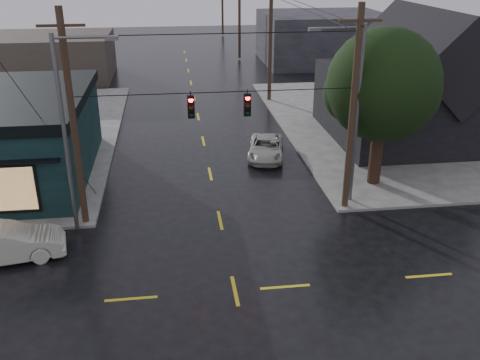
{
  "coord_description": "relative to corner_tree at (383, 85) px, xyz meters",
  "views": [
    {
      "loc": [
        -2.1,
        -17.33,
        12.24
      ],
      "look_at": [
        0.73,
        3.97,
        2.98
      ],
      "focal_mm": 40.0,
      "sensor_mm": 36.0,
      "label": 1
    }
  ],
  "objects": [
    {
      "name": "ground_plane",
      "position": [
        -9.05,
        -9.22,
        -5.7
      ],
      "size": [
        160.0,
        160.0,
        0.0
      ],
      "primitive_type": "plane",
      "color": "black"
    },
    {
      "name": "sidewalk_ne",
      "position": [
        10.95,
        10.78,
        -5.63
      ],
      "size": [
        28.0,
        28.0,
        0.15
      ],
      "primitive_type": "cube",
      "color": "#5F5E59",
      "rests_on": "ground"
    },
    {
      "name": "ne_building",
      "position": [
        5.95,
        7.78,
        -1.23
      ],
      "size": [
        12.6,
        11.6,
        8.75
      ],
      "color": "black",
      "rests_on": "ground"
    },
    {
      "name": "corner_tree",
      "position": [
        0.0,
        0.0,
        0.0
      ],
      "size": [
        6.05,
        6.05,
        8.61
      ],
      "color": "black",
      "rests_on": "ground"
    },
    {
      "name": "utility_pole_nw",
      "position": [
        -15.55,
        -2.72,
        -5.7
      ],
      "size": [
        2.0,
        0.32,
        10.15
      ],
      "primitive_type": null,
      "color": "black",
      "rests_on": "ground"
    },
    {
      "name": "utility_pole_ne",
      "position": [
        -2.55,
        -2.72,
        -5.7
      ],
      "size": [
        2.0,
        0.32,
        10.15
      ],
      "primitive_type": null,
      "color": "black",
      "rests_on": "ground"
    },
    {
      "name": "utility_pole_far_a",
      "position": [
        -2.55,
        18.78,
        -5.7
      ],
      "size": [
        2.0,
        0.32,
        9.65
      ],
      "primitive_type": null,
      "color": "black",
      "rests_on": "ground"
    },
    {
      "name": "utility_pole_far_b",
      "position": [
        -2.55,
        38.78,
        -5.7
      ],
      "size": [
        2.0,
        0.32,
        9.15
      ],
      "primitive_type": null,
      "color": "black",
      "rests_on": "ground"
    },
    {
      "name": "utility_pole_far_c",
      "position": [
        -2.55,
        58.78,
        -5.7
      ],
      "size": [
        2.0,
        0.32,
        9.15
      ],
      "primitive_type": null,
      "color": "black",
      "rests_on": "ground"
    },
    {
      "name": "span_signal_assembly",
      "position": [
        -8.95,
        -2.72,
        -0.0
      ],
      "size": [
        13.0,
        0.48,
        1.23
      ],
      "color": "black",
      "rests_on": "ground"
    },
    {
      "name": "streetlight_nw",
      "position": [
        -15.85,
        -3.42,
        -5.7
      ],
      "size": [
        5.4,
        0.3,
        9.15
      ],
      "primitive_type": null,
      "color": "slate",
      "rests_on": "ground"
    },
    {
      "name": "streetlight_ne",
      "position": [
        -2.05,
        -2.02,
        -5.7
      ],
      "size": [
        5.4,
        0.3,
        9.15
      ],
      "primitive_type": null,
      "color": "slate",
      "rests_on": "ground"
    },
    {
      "name": "bg_building_west",
      "position": [
        -23.05,
        30.78,
        -3.5
      ],
      "size": [
        12.0,
        10.0,
        4.4
      ],
      "primitive_type": "cube",
      "color": "#3E332D",
      "rests_on": "ground"
    },
    {
      "name": "bg_building_east",
      "position": [
        6.95,
        35.78,
        -2.9
      ],
      "size": [
        14.0,
        12.0,
        5.6
      ],
      "primitive_type": "cube",
      "color": "#232327",
      "rests_on": "ground"
    },
    {
      "name": "sedan_cream",
      "position": [
        -18.45,
        -5.68,
        -4.9
      ],
      "size": [
        5.11,
        2.54,
        1.61
      ],
      "primitive_type": "imported",
      "rotation": [
        0.0,
        0.0,
        1.75
      ],
      "color": "beige",
      "rests_on": "ground"
    },
    {
      "name": "suv_silver",
      "position": [
        -5.26,
        5.05,
        -5.05
      ],
      "size": [
        3.11,
        5.04,
        1.3
      ],
      "primitive_type": "imported",
      "rotation": [
        0.0,
        0.0,
        -0.21
      ],
      "color": "#B7B5A9",
      "rests_on": "ground"
    }
  ]
}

